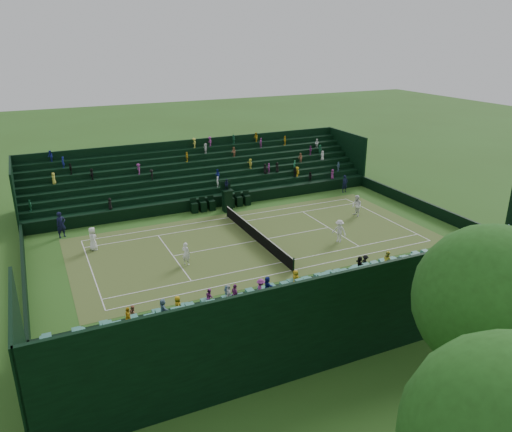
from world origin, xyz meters
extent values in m
plane|color=#2F561B|center=(0.00, 0.00, 0.00)|extent=(160.00, 160.00, 0.00)
cube|color=#336D24|center=(0.00, 0.00, 0.01)|extent=(12.97, 26.77, 0.01)
cube|color=black|center=(0.00, 15.88, 0.50)|extent=(17.17, 0.20, 1.00)
cube|color=black|center=(0.00, -15.88, 0.50)|extent=(17.17, 0.20, 1.00)
cube|color=black|center=(8.48, 0.00, 0.50)|extent=(0.20, 31.77, 1.00)
cube|color=black|center=(-8.48, 0.00, 0.50)|extent=(0.20, 31.77, 1.00)
cube|color=black|center=(8.98, 0.00, 0.50)|extent=(0.80, 32.00, 1.00)
cube|color=black|center=(9.79, 0.00, 0.72)|extent=(0.80, 32.00, 1.45)
cube|color=black|center=(10.58, 0.00, 0.95)|extent=(0.80, 32.00, 1.90)
cube|color=black|center=(11.38, 0.00, 1.18)|extent=(0.80, 32.00, 2.35)
cube|color=black|center=(12.18, 0.00, 1.40)|extent=(0.80, 32.00, 2.80)
cube|color=black|center=(12.98, 0.00, 1.62)|extent=(0.80, 32.00, 3.25)
cube|color=black|center=(13.79, 0.00, 1.85)|extent=(0.80, 32.00, 3.70)
cube|color=black|center=(14.59, 0.00, 2.08)|extent=(0.80, 32.00, 4.15)
cube|color=black|center=(15.08, 0.00, 2.45)|extent=(0.20, 32.00, 4.90)
cube|color=black|center=(-8.98, 0.00, 0.50)|extent=(0.80, 32.00, 1.00)
cube|color=black|center=(-9.79, 0.00, 0.72)|extent=(0.80, 32.00, 1.45)
cube|color=black|center=(-10.58, 0.00, 0.95)|extent=(0.80, 32.00, 1.90)
cube|color=black|center=(-11.38, 0.00, 1.18)|extent=(0.80, 32.00, 2.35)
cube|color=black|center=(-12.18, 0.00, 1.40)|extent=(0.80, 32.00, 2.80)
cube|color=black|center=(-12.98, 0.00, 1.62)|extent=(0.80, 32.00, 3.25)
cube|color=black|center=(-13.79, 0.00, 1.85)|extent=(0.80, 32.00, 3.70)
cube|color=black|center=(-14.59, 0.00, 2.08)|extent=(0.80, 32.00, 4.15)
cube|color=black|center=(-15.08, 0.00, 2.45)|extent=(0.20, 32.00, 4.90)
cylinder|color=black|center=(-5.79, 0.00, 0.53)|extent=(0.10, 0.10, 1.06)
cylinder|color=black|center=(5.79, 0.00, 0.53)|extent=(0.10, 0.10, 1.06)
cube|color=black|center=(0.00, 0.00, 0.46)|extent=(11.57, 0.02, 0.86)
cube|color=white|center=(0.00, 0.00, 0.93)|extent=(11.57, 0.04, 0.07)
cylinder|color=black|center=(20.48, -0.21, 1.52)|extent=(0.50, 0.50, 3.05)
sphere|color=#1E4E16|center=(20.48, -0.21, 5.66)|extent=(5.57, 5.57, 5.57)
cube|color=black|center=(-7.07, 0.53, 0.93)|extent=(0.72, 0.72, 1.86)
cube|color=black|center=(-7.07, 0.53, 1.91)|extent=(0.93, 0.93, 0.10)
cube|color=black|center=(-7.43, 0.53, 2.27)|extent=(0.08, 0.93, 0.72)
imported|color=black|center=(-7.07, 0.53, 2.44)|extent=(0.52, 0.57, 0.96)
cube|color=black|center=(-7.94, -2.20, 0.44)|extent=(0.55, 0.55, 0.87)
cube|color=black|center=(-8.21, -2.20, 0.98)|extent=(0.07, 0.55, 0.55)
cube|color=black|center=(-7.94, -1.40, 0.44)|extent=(0.55, 0.55, 0.87)
cube|color=black|center=(-8.21, -1.40, 0.98)|extent=(0.07, 0.55, 0.55)
cube|color=black|center=(-7.94, -0.60, 0.44)|extent=(0.55, 0.55, 0.87)
cube|color=black|center=(-8.21, -0.60, 0.98)|extent=(0.07, 0.55, 0.55)
cube|color=black|center=(-7.94, 1.20, 0.44)|extent=(0.55, 0.55, 0.87)
cube|color=black|center=(-8.21, 1.20, 0.98)|extent=(0.07, 0.55, 0.55)
cube|color=black|center=(-7.94, 2.00, 0.44)|extent=(0.55, 0.55, 0.87)
cube|color=black|center=(-8.21, 2.00, 0.98)|extent=(0.07, 0.55, 0.55)
cube|color=black|center=(-7.94, 2.80, 0.44)|extent=(0.55, 0.55, 0.87)
cube|color=black|center=(-8.21, 2.80, 0.98)|extent=(0.07, 0.55, 0.55)
imported|color=white|center=(-3.45, -11.25, 0.87)|extent=(0.90, 0.64, 1.73)
imported|color=white|center=(1.68, -5.95, 0.81)|extent=(0.70, 0.68, 1.62)
imported|color=white|center=(-1.29, 10.00, 0.92)|extent=(0.93, 0.75, 1.84)
imported|color=white|center=(2.74, 5.53, 0.87)|extent=(1.29, 1.13, 1.74)
imported|color=black|center=(-7.37, 12.97, 0.86)|extent=(0.43, 0.64, 1.71)
imported|color=black|center=(-6.95, -13.07, 1.01)|extent=(0.72, 0.86, 2.02)
camera|label=1|loc=(31.18, -14.51, 14.70)|focal=35.00mm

